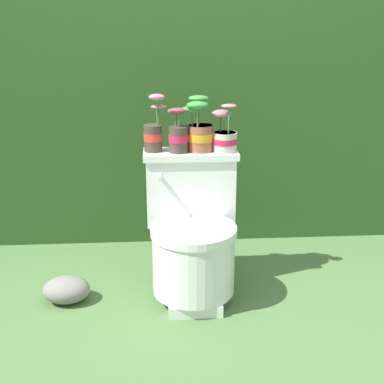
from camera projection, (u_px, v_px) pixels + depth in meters
ground_plane at (203, 298)px, 2.50m from camera, size 12.00×12.00×0.00m
hedge_backdrop at (187, 79)px, 3.38m from camera, size 3.50×1.09×1.75m
toilet at (193, 237)px, 2.45m from camera, size 0.44×0.49×0.66m
potted_plant_left at (154, 132)px, 2.44m from camera, size 0.11×0.09×0.26m
potted_plant_midleft at (178, 134)px, 2.42m from camera, size 0.09×0.09×0.21m
potted_plant_middle at (200, 131)px, 2.44m from camera, size 0.15×0.15×0.26m
potted_plant_midright at (225, 136)px, 2.44m from camera, size 0.12×0.11×0.22m
garden_stone at (66, 290)px, 2.45m from camera, size 0.22×0.17×0.12m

